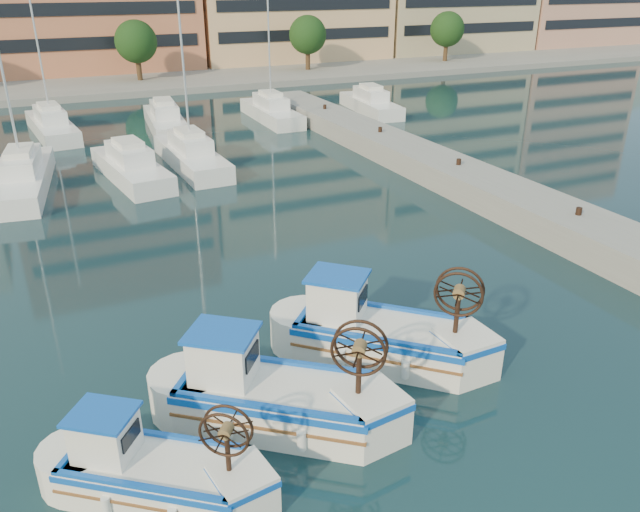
# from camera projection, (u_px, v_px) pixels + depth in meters

# --- Properties ---
(ground) EXTENTS (300.00, 300.00, 0.00)m
(ground) POSITION_uv_depth(u_px,v_px,m) (364.00, 412.00, 15.62)
(ground) COLOR #173B3E
(ground) RESTS_ON ground
(quay) EXTENTS (3.00, 60.00, 1.20)m
(quay) POSITION_uv_depth(u_px,v_px,m) (541.00, 213.00, 26.96)
(quay) COLOR gray
(quay) RESTS_ON ground
(hill_east) EXTENTS (160.00, 160.00, 50.00)m
(hill_east) POSITION_uv_depth(u_px,v_px,m) (639.00, 18.00, 160.13)
(hill_east) COLOR slate
(hill_east) RESTS_ON ground
(yacht_marina) EXTENTS (39.75, 21.63, 11.50)m
(yacht_marina) POSITION_uv_depth(u_px,v_px,m) (103.00, 146.00, 37.80)
(yacht_marina) COLOR white
(yacht_marina) RESTS_ON ground
(fishing_boat_a) EXTENTS (4.04, 3.60, 2.50)m
(fishing_boat_a) POSITION_uv_depth(u_px,v_px,m) (151.00, 469.00, 12.84)
(fishing_boat_a) COLOR white
(fishing_boat_a) RESTS_ON ground
(fishing_boat_b) EXTENTS (4.94, 4.47, 3.08)m
(fishing_boat_b) POSITION_uv_depth(u_px,v_px,m) (271.00, 394.00, 14.90)
(fishing_boat_b) COLOR white
(fishing_boat_b) RESTS_ON ground
(fishing_boat_c) EXTENTS (4.87, 4.75, 3.12)m
(fishing_boat_c) POSITION_uv_depth(u_px,v_px,m) (377.00, 332.00, 17.46)
(fishing_boat_c) COLOR white
(fishing_boat_c) RESTS_ON ground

